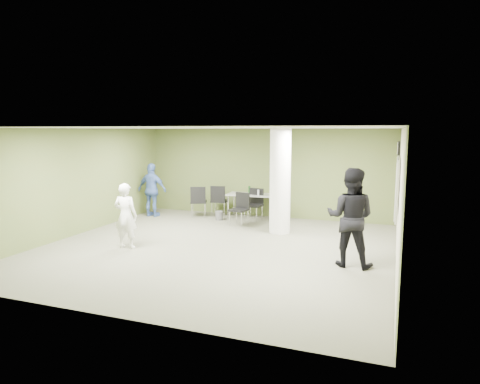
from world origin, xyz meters
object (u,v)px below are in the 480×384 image
at_px(folding_table, 253,196).
at_px(woman_white, 126,216).
at_px(man_black, 350,217).
at_px(man_blue, 152,190).
at_px(chair_back_left, 198,199).

distance_m(folding_table, woman_white, 4.60).
relative_size(man_black, man_blue, 1.18).
bearing_deg(chair_back_left, man_black, 124.88).
relative_size(chair_back_left, woman_white, 0.65).
distance_m(chair_back_left, man_blue, 1.52).
bearing_deg(man_black, chair_back_left, -29.82).
xyz_separation_m(folding_table, woman_white, (-1.72, -4.27, 0.05)).
bearing_deg(folding_table, man_blue, -168.03).
height_order(folding_table, woman_white, woman_white).
distance_m(man_black, man_blue, 7.14).
distance_m(woman_white, man_blue, 3.73).
bearing_deg(man_black, folding_table, -44.78).
bearing_deg(man_blue, man_black, 156.05).
relative_size(chair_back_left, man_blue, 0.58).
relative_size(folding_table, man_blue, 0.97).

